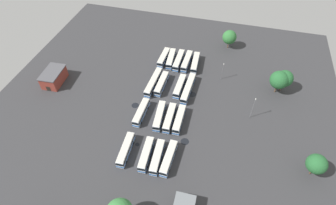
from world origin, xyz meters
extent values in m
plane|color=#333335|center=(0.00, 0.00, 0.00)|extent=(129.61, 129.61, 0.00)
cube|color=silver|center=(-24.59, -7.58, 1.76)|extent=(11.67, 2.88, 2.91)
cube|color=beige|center=(-24.59, -7.58, 3.28)|extent=(11.20, 2.67, 0.14)
cube|color=black|center=(-24.59, -7.58, 2.22)|extent=(11.73, 2.92, 0.93)
cube|color=#1E56A8|center=(-24.59, -7.58, 0.94)|extent=(11.73, 2.92, 0.58)
cube|color=black|center=(-18.79, -7.81, 2.32)|extent=(0.14, 1.99, 1.07)
cylinder|color=black|center=(-20.96, -6.61, 0.50)|extent=(1.01, 0.34, 1.00)
cylinder|color=black|center=(-21.04, -8.84, 0.50)|extent=(1.01, 0.34, 1.00)
cylinder|color=black|center=(-28.13, -6.33, 0.50)|extent=(1.01, 0.34, 1.00)
cylinder|color=black|center=(-28.22, -8.56, 0.50)|extent=(1.01, 0.34, 1.00)
cube|color=silver|center=(-24.55, -4.28, 1.76)|extent=(11.90, 3.31, 2.91)
cube|color=beige|center=(-24.55, -4.28, 3.28)|extent=(11.42, 3.08, 0.14)
cube|color=black|center=(-24.55, -4.28, 2.22)|extent=(11.96, 3.35, 0.93)
cube|color=#1E56A8|center=(-24.55, -4.28, 0.94)|extent=(11.96, 3.35, 0.58)
cube|color=black|center=(-18.68, -3.84, 2.32)|extent=(0.21, 1.99, 1.07)
cylinder|color=black|center=(-21.00, -2.89, 0.50)|extent=(1.02, 0.37, 1.00)
cylinder|color=black|center=(-20.84, -5.12, 0.50)|extent=(1.02, 0.37, 1.00)
cylinder|color=black|center=(-28.27, -3.44, 0.50)|extent=(1.02, 0.37, 1.00)
cylinder|color=black|center=(-28.10, -5.67, 0.50)|extent=(1.02, 0.37, 1.00)
cube|color=silver|center=(-24.39, -0.75, 1.76)|extent=(12.66, 2.54, 2.91)
cube|color=beige|center=(-24.39, -0.75, 3.28)|extent=(12.15, 2.34, 0.14)
cube|color=black|center=(-24.39, -0.75, 2.22)|extent=(12.73, 2.58, 0.93)
cube|color=#1E56A8|center=(-24.39, -0.75, 0.94)|extent=(12.73, 2.58, 0.58)
cube|color=black|center=(-18.05, -0.81, 2.32)|extent=(0.08, 1.99, 1.07)
cylinder|color=black|center=(-20.46, 0.33, 0.50)|extent=(1.00, 0.31, 1.00)
cylinder|color=black|center=(-20.48, -1.90, 0.50)|extent=(1.00, 0.31, 1.00)
cylinder|color=black|center=(-28.30, 0.40, 0.50)|extent=(1.00, 0.31, 1.00)
cylinder|color=black|center=(-28.32, -1.83, 0.50)|extent=(1.00, 0.31, 1.00)
cube|color=silver|center=(-24.67, 2.79, 1.76)|extent=(12.48, 2.71, 2.91)
cube|color=beige|center=(-24.67, 2.79, 3.28)|extent=(11.98, 2.51, 0.14)
cube|color=black|center=(-24.67, 2.79, 2.22)|extent=(12.55, 2.75, 0.93)
cube|color=#1E56A8|center=(-24.67, 2.79, 0.94)|extent=(12.55, 2.75, 0.58)
cube|color=black|center=(-18.44, 2.65, 2.32)|extent=(0.11, 1.99, 1.07)
cylinder|color=black|center=(-20.79, 3.82, 0.50)|extent=(1.01, 0.32, 1.00)
cylinder|color=black|center=(-20.84, 1.59, 0.50)|extent=(1.01, 0.32, 1.00)
cylinder|color=black|center=(-28.49, 4.00, 0.50)|extent=(1.01, 0.32, 1.00)
cylinder|color=black|center=(-28.54, 1.76, 0.50)|extent=(1.01, 0.32, 1.00)
cube|color=silver|center=(-24.51, 6.52, 1.76)|extent=(12.36, 3.08, 2.91)
cube|color=beige|center=(-24.51, 6.52, 3.28)|extent=(11.86, 2.86, 0.14)
cube|color=black|center=(-24.51, 6.52, 2.22)|extent=(12.42, 3.12, 0.93)
cube|color=#1E56A8|center=(-24.51, 6.52, 0.94)|extent=(12.42, 3.12, 0.58)
cube|color=black|center=(-18.38, 6.85, 2.32)|extent=(0.17, 1.99, 1.07)
cylinder|color=black|center=(-20.78, 7.84, 0.50)|extent=(1.01, 0.35, 1.00)
cylinder|color=black|center=(-20.65, 5.61, 0.50)|extent=(1.01, 0.35, 1.00)
cylinder|color=black|center=(-28.36, 7.43, 0.50)|extent=(1.01, 0.35, 1.00)
cylinder|color=black|center=(-28.24, 5.20, 0.50)|extent=(1.01, 0.35, 1.00)
cube|color=silver|center=(-8.14, -7.24, 1.76)|extent=(15.71, 3.09, 2.91)
cube|color=beige|center=(-8.14, -7.24, 3.28)|extent=(15.08, 2.87, 0.14)
cube|color=black|center=(-8.14, -7.24, 2.22)|extent=(15.79, 3.13, 0.93)
cube|color=#1E56A8|center=(-8.14, -7.24, 0.94)|extent=(15.79, 3.13, 0.58)
cube|color=black|center=(-0.33, -7.57, 2.32)|extent=(0.14, 1.99, 1.07)
cube|color=#47474C|center=(-9.86, -7.16, 1.76)|extent=(1.00, 2.51, 2.80)
cylinder|color=black|center=(-3.26, -6.33, 0.50)|extent=(1.01, 0.34, 1.00)
cylinder|color=black|center=(-3.35, -8.56, 0.50)|extent=(1.01, 0.34, 1.00)
cylinder|color=black|center=(-12.93, -5.91, 0.50)|extent=(1.01, 0.34, 1.00)
cylinder|color=black|center=(-13.03, -8.15, 0.50)|extent=(1.01, 0.34, 1.00)
cube|color=silver|center=(-8.04, -3.84, 1.76)|extent=(12.45, 2.73, 2.91)
cube|color=beige|center=(-8.04, -3.84, 3.28)|extent=(11.95, 2.52, 0.14)
cube|color=black|center=(-8.04, -3.84, 2.22)|extent=(12.52, 2.76, 0.93)
cube|color=#1E56A8|center=(-8.04, -3.84, 0.94)|extent=(12.52, 2.76, 0.58)
cube|color=black|center=(-1.83, -3.99, 2.32)|extent=(0.11, 1.99, 1.07)
cylinder|color=black|center=(-4.17, -2.82, 0.50)|extent=(1.01, 0.32, 1.00)
cylinder|color=black|center=(-4.23, -5.05, 0.50)|extent=(1.01, 0.32, 1.00)
cylinder|color=black|center=(-11.86, -2.63, 0.50)|extent=(1.01, 0.32, 1.00)
cylinder|color=black|center=(-11.91, -4.86, 0.50)|extent=(1.01, 0.32, 1.00)
cube|color=silver|center=(-8.45, 3.44, 1.76)|extent=(11.95, 2.74, 2.91)
cube|color=beige|center=(-8.45, 3.44, 3.28)|extent=(11.47, 2.54, 0.14)
cube|color=black|center=(-8.45, 3.44, 2.22)|extent=(12.01, 2.78, 0.93)
cube|color=#1E56A8|center=(-8.45, 3.44, 0.94)|extent=(12.01, 2.78, 0.58)
cube|color=black|center=(-2.49, 3.28, 2.32)|extent=(0.11, 1.99, 1.07)
cylinder|color=black|center=(-4.73, 4.46, 0.50)|extent=(1.01, 0.33, 1.00)
cylinder|color=black|center=(-4.79, 2.23, 0.50)|extent=(1.01, 0.33, 1.00)
cylinder|color=black|center=(-12.10, 4.65, 0.50)|extent=(1.01, 0.33, 1.00)
cylinder|color=black|center=(-12.16, 2.42, 0.50)|extent=(1.01, 0.33, 1.00)
cube|color=silver|center=(-8.15, 6.94, 1.76)|extent=(15.70, 2.98, 2.91)
cube|color=beige|center=(-8.15, 6.94, 3.28)|extent=(15.06, 2.76, 0.14)
cube|color=black|center=(-8.15, 6.94, 2.22)|extent=(15.77, 3.02, 0.93)
cube|color=#1E56A8|center=(-8.15, 6.94, 0.94)|extent=(15.77, 3.02, 0.58)
cube|color=black|center=(-0.33, 6.67, 2.32)|extent=(0.13, 1.99, 1.07)
cube|color=#47474C|center=(-9.87, 7.01, 1.76)|extent=(0.99, 2.51, 2.80)
cylinder|color=black|center=(-3.27, 7.89, 0.50)|extent=(1.01, 0.34, 1.00)
cylinder|color=black|center=(-3.35, 5.66, 0.50)|extent=(1.01, 0.34, 1.00)
cylinder|color=black|center=(-12.95, 8.23, 0.50)|extent=(1.01, 0.34, 1.00)
cylinder|color=black|center=(-13.03, 6.00, 0.50)|extent=(1.01, 0.34, 1.00)
cube|color=silver|center=(8.41, -6.78, 1.76)|extent=(11.93, 2.67, 2.91)
cube|color=beige|center=(8.41, -6.78, 3.28)|extent=(11.45, 2.46, 0.14)
cube|color=black|center=(8.41, -6.78, 2.22)|extent=(11.99, 2.71, 0.93)
cube|color=#1E56A8|center=(8.41, -6.78, 0.94)|extent=(11.99, 2.71, 0.58)
cube|color=black|center=(14.37, -6.90, 2.32)|extent=(0.10, 1.99, 1.07)
cylinder|color=black|center=(12.12, -5.74, 0.50)|extent=(1.01, 0.32, 1.00)
cylinder|color=black|center=(12.07, -7.97, 0.50)|extent=(1.01, 0.32, 1.00)
cylinder|color=black|center=(4.76, -5.59, 0.50)|extent=(1.01, 0.32, 1.00)
cylinder|color=black|center=(4.71, -7.82, 0.50)|extent=(1.01, 0.32, 1.00)
cube|color=silver|center=(8.37, 0.03, 1.76)|extent=(12.54, 3.48, 2.91)
cube|color=beige|center=(8.37, 0.03, 3.28)|extent=(12.03, 3.25, 0.14)
cube|color=black|center=(8.37, 0.03, 2.22)|extent=(12.61, 3.52, 0.93)
cube|color=#1E56A8|center=(8.37, 0.03, 0.94)|extent=(12.61, 3.52, 0.58)
cube|color=black|center=(14.55, 0.56, 2.32)|extent=(0.23, 1.99, 1.07)
cylinder|color=black|center=(12.10, 1.47, 0.50)|extent=(1.02, 0.38, 1.00)
cylinder|color=black|center=(12.29, -0.75, 0.50)|extent=(1.02, 0.38, 1.00)
cylinder|color=black|center=(4.46, 0.81, 0.50)|extent=(1.02, 0.38, 1.00)
cylinder|color=black|center=(4.65, -1.41, 0.50)|extent=(1.02, 0.38, 1.00)
cube|color=silver|center=(8.31, 3.74, 1.76)|extent=(12.19, 2.83, 2.91)
cube|color=beige|center=(8.31, 3.74, 3.28)|extent=(11.70, 2.62, 0.14)
cube|color=black|center=(8.31, 3.74, 2.22)|extent=(12.25, 2.87, 0.93)
cube|color=#1E56A8|center=(8.31, 3.74, 0.94)|extent=(12.25, 2.87, 0.58)
cube|color=black|center=(14.37, 3.94, 2.32)|extent=(0.13, 1.99, 1.07)
cylinder|color=black|center=(12.02, 4.98, 0.50)|extent=(1.01, 0.33, 1.00)
cylinder|color=black|center=(12.10, 2.75, 0.50)|extent=(1.01, 0.33, 1.00)
cylinder|color=black|center=(4.52, 4.73, 0.50)|extent=(1.01, 0.33, 1.00)
cylinder|color=black|center=(4.59, 2.50, 0.50)|extent=(1.01, 0.33, 1.00)
cube|color=silver|center=(8.17, 7.20, 1.76)|extent=(11.82, 2.60, 2.91)
cube|color=beige|center=(8.17, 7.20, 3.28)|extent=(11.35, 2.39, 0.14)
cube|color=black|center=(8.17, 7.20, 2.22)|extent=(11.88, 2.63, 0.93)
cube|color=#1E56A8|center=(8.17, 7.20, 0.94)|extent=(11.88, 2.63, 0.58)
cube|color=black|center=(14.07, 7.29, 2.32)|extent=(0.09, 1.99, 1.07)
cylinder|color=black|center=(11.80, 8.37, 0.50)|extent=(1.00, 0.31, 1.00)
cylinder|color=black|center=(11.84, 6.14, 0.50)|extent=(1.00, 0.31, 1.00)
cylinder|color=black|center=(4.50, 8.27, 0.50)|extent=(1.00, 0.31, 1.00)
cylinder|color=black|center=(4.53, 6.03, 0.50)|extent=(1.00, 0.31, 1.00)
cube|color=silver|center=(24.77, -6.40, 1.76)|extent=(12.10, 3.00, 2.91)
cube|color=beige|center=(24.77, -6.40, 3.28)|extent=(11.61, 2.78, 0.14)
cube|color=black|center=(24.77, -6.40, 2.22)|extent=(12.16, 3.03, 0.93)
cube|color=#1E56A8|center=(24.77, -6.40, 0.94)|extent=(12.16, 3.03, 0.58)
cube|color=black|center=(30.77, -6.12, 2.32)|extent=(0.15, 1.99, 1.07)
cylinder|color=black|center=(28.43, -5.11, 0.50)|extent=(1.01, 0.35, 1.00)
cylinder|color=black|center=(28.54, -7.34, 0.50)|extent=(1.01, 0.35, 1.00)
cylinder|color=black|center=(21.00, -5.46, 0.50)|extent=(1.01, 0.35, 1.00)
cylinder|color=black|center=(21.10, -7.69, 0.50)|extent=(1.01, 0.35, 1.00)
cube|color=silver|center=(24.71, 0.43, 1.76)|extent=(11.88, 3.09, 2.91)
cube|color=beige|center=(24.71, 0.43, 3.28)|extent=(11.40, 2.87, 0.14)
cube|color=black|center=(24.71, 0.43, 2.22)|extent=(11.95, 3.13, 0.93)
cube|color=#1E56A8|center=(24.71, 0.43, 0.94)|extent=(11.95, 3.13, 0.58)
cube|color=black|center=(30.59, 0.77, 2.32)|extent=(0.17, 1.99, 1.07)
cylinder|color=black|center=(28.29, 1.75, 0.50)|extent=(1.02, 0.36, 1.00)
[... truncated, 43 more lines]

